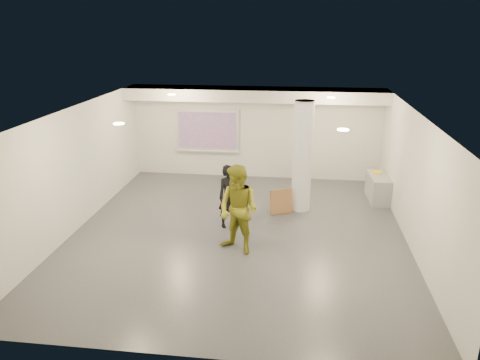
# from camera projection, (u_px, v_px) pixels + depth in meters

# --- Properties ---
(floor) EXTENTS (8.00, 9.00, 0.01)m
(floor) POSITION_uv_depth(u_px,v_px,m) (238.00, 234.00, 11.42)
(floor) COLOR #3B3D43
(floor) RESTS_ON ground
(ceiling) EXTENTS (8.00, 9.00, 0.01)m
(ceiling) POSITION_uv_depth(u_px,v_px,m) (238.00, 112.00, 10.46)
(ceiling) COLOR white
(ceiling) RESTS_ON floor
(wall_back) EXTENTS (8.00, 0.01, 3.00)m
(wall_back) POSITION_uv_depth(u_px,v_px,m) (256.00, 133.00, 15.17)
(wall_back) COLOR silver
(wall_back) RESTS_ON floor
(wall_front) EXTENTS (8.00, 0.01, 3.00)m
(wall_front) POSITION_uv_depth(u_px,v_px,m) (197.00, 272.00, 6.71)
(wall_front) COLOR silver
(wall_front) RESTS_ON floor
(wall_left) EXTENTS (0.01, 9.00, 3.00)m
(wall_left) POSITION_uv_depth(u_px,v_px,m) (76.00, 169.00, 11.42)
(wall_left) COLOR silver
(wall_left) RESTS_ON floor
(wall_right) EXTENTS (0.01, 9.00, 3.00)m
(wall_right) POSITION_uv_depth(u_px,v_px,m) (415.00, 182.00, 10.46)
(wall_right) COLOR silver
(wall_right) RESTS_ON floor
(soffit_band) EXTENTS (8.00, 1.10, 0.36)m
(soffit_band) POSITION_uv_depth(u_px,v_px,m) (255.00, 94.00, 14.23)
(soffit_band) COLOR silver
(soffit_band) RESTS_ON ceiling
(downlight_nw) EXTENTS (0.22, 0.22, 0.02)m
(downlight_nw) POSITION_uv_depth(u_px,v_px,m) (172.00, 95.00, 13.08)
(downlight_nw) COLOR #FFD789
(downlight_nw) RESTS_ON ceiling
(downlight_ne) EXTENTS (0.22, 0.22, 0.02)m
(downlight_ne) POSITION_uv_depth(u_px,v_px,m) (331.00, 98.00, 12.55)
(downlight_ne) COLOR #FFD789
(downlight_ne) RESTS_ON ceiling
(downlight_sw) EXTENTS (0.22, 0.22, 0.02)m
(downlight_sw) POSITION_uv_depth(u_px,v_px,m) (119.00, 124.00, 9.32)
(downlight_sw) COLOR #FFD789
(downlight_sw) RESTS_ON ceiling
(downlight_se) EXTENTS (0.22, 0.22, 0.02)m
(downlight_se) POSITION_uv_depth(u_px,v_px,m) (343.00, 130.00, 8.79)
(downlight_se) COLOR #FFD789
(downlight_se) RESTS_ON ceiling
(column) EXTENTS (0.52, 0.52, 3.00)m
(column) POSITION_uv_depth(u_px,v_px,m) (302.00, 157.00, 12.45)
(column) COLOR silver
(column) RESTS_ON floor
(projection_screen) EXTENTS (2.10, 0.13, 1.42)m
(projection_screen) POSITION_uv_depth(u_px,v_px,m) (207.00, 131.00, 15.31)
(projection_screen) COLOR silver
(projection_screen) RESTS_ON wall_back
(credenza) EXTENTS (0.58, 1.29, 0.74)m
(credenza) POSITION_uv_depth(u_px,v_px,m) (378.00, 188.00, 13.47)
(credenza) COLOR gray
(credenza) RESTS_ON floor
(postit_pad) EXTENTS (0.32, 0.37, 0.03)m
(postit_pad) POSITION_uv_depth(u_px,v_px,m) (377.00, 172.00, 13.63)
(postit_pad) COLOR yellow
(postit_pad) RESTS_ON credenza
(cardboard_back) EXTENTS (0.62, 0.40, 0.68)m
(cardboard_back) POSITION_uv_depth(u_px,v_px,m) (281.00, 201.00, 12.53)
(cardboard_back) COLOR brown
(cardboard_back) RESTS_ON floor
(cardboard_front) EXTENTS (0.55, 0.25, 0.58)m
(cardboard_front) POSITION_uv_depth(u_px,v_px,m) (286.00, 200.00, 12.80)
(cardboard_front) COLOR brown
(cardboard_front) RESTS_ON floor
(woman) EXTENTS (0.70, 0.63, 1.60)m
(woman) POSITION_uv_depth(u_px,v_px,m) (229.00, 196.00, 11.59)
(woman) COLOR black
(woman) RESTS_ON floor
(man) EXTENTS (1.22, 1.14, 2.00)m
(man) POSITION_uv_depth(u_px,v_px,m) (238.00, 210.00, 10.23)
(man) COLOR olive
(man) RESTS_ON floor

